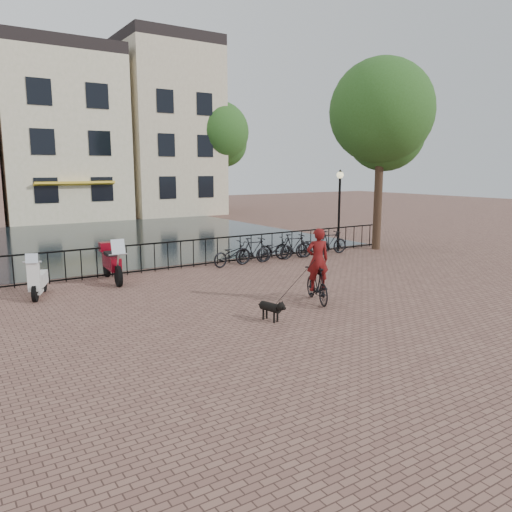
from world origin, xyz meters
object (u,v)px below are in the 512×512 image
cyclist (317,270)px  scooter (38,273)px  dog (270,310)px  motorcycle (112,258)px  lamp_post (339,197)px

cyclist → scooter: bearing=-16.9°
dog → scooter: (-4.21, 5.42, 0.42)m
motorcycle → cyclist: bearing=-50.9°
dog → motorcycle: motorcycle is taller
cyclist → dog: cyclist is taller
dog → cyclist: bearing=6.5°
lamp_post → motorcycle: size_ratio=1.61×
motorcycle → scooter: size_ratio=1.40×
scooter → lamp_post: bearing=25.8°
motorcycle → dog: bearing=-69.2°
lamp_post → cyclist: size_ratio=1.46×
cyclist → motorcycle: size_ratio=1.10×
dog → motorcycle: (-1.89, 6.19, 0.49)m
lamp_post → motorcycle: lamp_post is taller
lamp_post → scooter: lamp_post is taller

